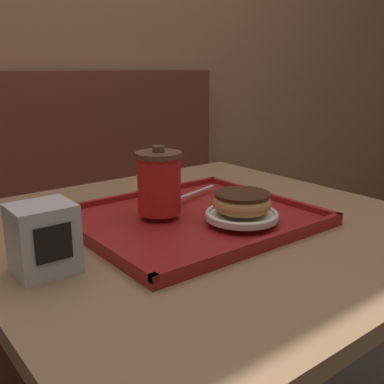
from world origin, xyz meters
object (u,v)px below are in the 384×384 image
at_px(coffee_cup_front, 159,182).
at_px(spoon, 183,196).
at_px(donut_chocolate_glazed, 242,202).
at_px(napkin_dispenser, 44,239).

xyz_separation_m(coffee_cup_front, spoon, (0.10, 0.05, -0.06)).
distance_m(coffee_cup_front, donut_chocolate_glazed, 0.17).
height_order(coffee_cup_front, donut_chocolate_glazed, coffee_cup_front).
relative_size(donut_chocolate_glazed, napkin_dispenser, 1.04).
height_order(coffee_cup_front, napkin_dispenser, coffee_cup_front).
relative_size(coffee_cup_front, napkin_dispenser, 1.24).
distance_m(donut_chocolate_glazed, napkin_dispenser, 0.37).
height_order(spoon, napkin_dispenser, napkin_dispenser).
bearing_deg(coffee_cup_front, spoon, 28.42).
xyz_separation_m(donut_chocolate_glazed, napkin_dispenser, (-0.37, 0.05, -0.00)).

